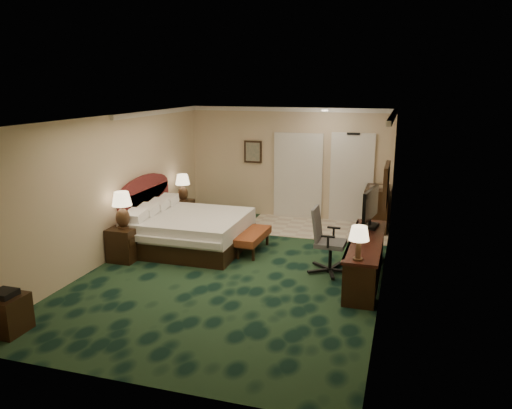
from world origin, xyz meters
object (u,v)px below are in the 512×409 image
(bed_bench, at_px, (253,242))
(side_table, at_px, (7,314))
(tv, at_px, (370,208))
(nightstand_far, at_px, (183,212))
(desk_chair, at_px, (331,241))
(minibar, at_px, (376,209))
(nightstand_near, at_px, (125,244))
(lamp_far, at_px, (183,188))
(desk, at_px, (365,259))
(bed, at_px, (191,232))
(lamp_near, at_px, (122,210))

(bed_bench, xyz_separation_m, side_table, (-2.19, -4.10, 0.06))
(bed_bench, bearing_deg, tv, -0.14)
(nightstand_far, bearing_deg, desk_chair, -29.01)
(bed_bench, bearing_deg, minibar, 47.56)
(nightstand_near, xyz_separation_m, tv, (4.43, 1.05, 0.76))
(side_table, xyz_separation_m, tv, (4.43, 4.02, 0.82))
(lamp_far, bearing_deg, desk_chair, -29.02)
(tv, bearing_deg, nightstand_near, -156.92)
(lamp_far, height_order, desk, lamp_far)
(tv, relative_size, minibar, 0.93)
(nightstand_near, relative_size, side_table, 1.22)
(desk_chair, bearing_deg, bed, 171.79)
(bed, relative_size, desk, 0.87)
(desk, bearing_deg, nightstand_near, -175.71)
(nightstand_far, bearing_deg, tv, -19.38)
(lamp_near, height_order, side_table, lamp_near)
(bed_bench, relative_size, desk_chair, 1.02)
(nightstand_near, bearing_deg, desk_chair, 7.28)
(nightstand_far, bearing_deg, lamp_far, -28.42)
(lamp_near, bearing_deg, nightstand_far, 90.73)
(bed, distance_m, nightstand_far, 1.88)
(lamp_near, distance_m, tv, 4.55)
(nightstand_near, relative_size, desk, 0.25)
(minibar, bearing_deg, nightstand_near, -142.33)
(nightstand_near, height_order, desk_chair, desk_chair)
(minibar, bearing_deg, nightstand_far, -169.94)
(tv, xyz_separation_m, desk_chair, (-0.61, -0.57, -0.49))
(nightstand_far, height_order, bed_bench, nightstand_far)
(lamp_far, distance_m, desk, 5.00)
(nightstand_near, height_order, minibar, minibar)
(lamp_far, distance_m, minibar, 4.50)
(lamp_far, bearing_deg, side_table, -90.13)
(tv, height_order, minibar, tv)
(desk_chair, bearing_deg, side_table, -136.20)
(desk_chair, bearing_deg, bed_bench, 160.07)
(desk_chair, bearing_deg, desk, -12.23)
(nightstand_far, bearing_deg, nightstand_near, -89.33)
(nightstand_far, distance_m, desk, 5.02)
(lamp_near, bearing_deg, nightstand_near, 104.74)
(nightstand_far, distance_m, lamp_near, 2.72)
(tv, bearing_deg, nightstand_far, 170.31)
(nightstand_far, xyz_separation_m, side_table, (0.03, -5.58, -0.02))
(desk, xyz_separation_m, desk_chair, (-0.62, 0.15, 0.22))
(nightstand_far, relative_size, lamp_near, 0.81)
(bed, height_order, desk, desk)
(lamp_far, relative_size, side_table, 1.23)
(nightstand_near, height_order, nightstand_far, nightstand_near)
(lamp_far, xyz_separation_m, desk, (4.43, -2.27, -0.51))
(bed_bench, distance_m, tv, 2.40)
(side_table, relative_size, desk_chair, 0.44)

